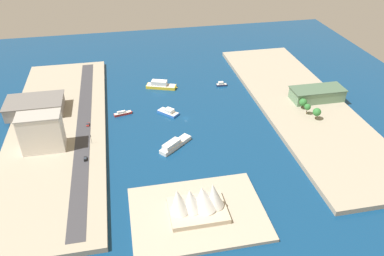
% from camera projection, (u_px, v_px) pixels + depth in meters
% --- Properties ---
extents(ground_plane, '(440.00, 440.00, 0.00)m').
position_uv_depth(ground_plane, '(186.00, 118.00, 302.24)').
color(ground_plane, navy).
extents(quay_west, '(70.00, 240.00, 3.52)m').
position_uv_depth(quay_west, '(301.00, 104.00, 317.37)').
color(quay_west, '#9E937F').
rests_on(quay_west, ground_plane).
extents(quay_east, '(70.00, 240.00, 3.52)m').
position_uv_depth(quay_east, '(58.00, 130.00, 285.20)').
color(quay_east, '#9E937F').
rests_on(quay_east, ground_plane).
extents(peninsula_point, '(74.67, 54.64, 2.00)m').
position_uv_depth(peninsula_point, '(198.00, 213.00, 214.28)').
color(peninsula_point, '#A89E89').
rests_on(peninsula_point, ground_plane).
extents(road_strip, '(10.27, 228.00, 0.15)m').
position_uv_depth(road_strip, '(84.00, 125.00, 287.38)').
color(road_strip, '#38383D').
rests_on(road_strip, quay_east).
extents(ferry_yellow_fast, '(28.54, 16.63, 7.00)m').
position_uv_depth(ferry_yellow_fast, '(161.00, 85.00, 345.28)').
color(ferry_yellow_fast, yellow).
rests_on(ferry_yellow_fast, ground_plane).
extents(catamaran_blue, '(17.17, 17.65, 4.74)m').
position_uv_depth(catamaran_blue, '(168.00, 112.00, 307.25)').
color(catamaran_blue, blue).
rests_on(catamaran_blue, ground_plane).
extents(ferry_white_commuter, '(25.49, 22.44, 5.96)m').
position_uv_depth(ferry_white_commuter, '(175.00, 144.00, 268.22)').
color(ferry_white_commuter, silver).
rests_on(ferry_white_commuter, ground_plane).
extents(patrol_launch_navy, '(10.65, 3.88, 3.99)m').
position_uv_depth(patrol_launch_navy, '(222.00, 84.00, 349.38)').
color(patrol_launch_navy, '#1E284C').
rests_on(patrol_launch_navy, ground_plane).
extents(tugboat_red, '(15.65, 6.11, 3.58)m').
position_uv_depth(tugboat_red, '(123.00, 113.00, 306.02)').
color(tugboat_red, red).
rests_on(tugboat_red, ground_plane).
extents(terminal_long_green, '(44.05, 18.98, 10.15)m').
position_uv_depth(terminal_long_green, '(317.00, 94.00, 318.41)').
color(terminal_long_green, slate).
rests_on(terminal_long_green, quay_west).
extents(hotel_broad_white, '(28.32, 14.89, 26.79)m').
position_uv_depth(hotel_broad_white, '(42.00, 132.00, 254.58)').
color(hotel_broad_white, silver).
rests_on(hotel_broad_white, quay_east).
extents(carpark_squat_concrete, '(43.91, 28.79, 10.75)m').
position_uv_depth(carpark_squat_concrete, '(35.00, 106.00, 300.52)').
color(carpark_squat_concrete, gray).
rests_on(carpark_squat_concrete, quay_east).
extents(suv_black, '(2.14, 4.57, 1.58)m').
position_uv_depth(suv_black, '(85.00, 159.00, 250.86)').
color(suv_black, black).
rests_on(suv_black, road_strip).
extents(pickup_red, '(2.09, 4.43, 1.49)m').
position_uv_depth(pickup_red, '(88.00, 124.00, 286.35)').
color(pickup_red, black).
rests_on(pickup_red, road_strip).
extents(traffic_light_waterfront, '(0.36, 0.36, 6.50)m').
position_uv_depth(traffic_light_waterfront, '(91.00, 138.00, 264.93)').
color(traffic_light_waterfront, black).
rests_on(traffic_light_waterfront, quay_east).
extents(opera_landmark, '(32.82, 24.27, 19.88)m').
position_uv_depth(opera_landmark, '(197.00, 201.00, 209.13)').
color(opera_landmark, '#BCAD93').
rests_on(opera_landmark, peninsula_point).
extents(park_tree_cluster, '(9.14, 23.79, 9.58)m').
position_uv_depth(park_tree_cluster, '(309.00, 107.00, 297.64)').
color(park_tree_cluster, brown).
rests_on(park_tree_cluster, quay_west).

